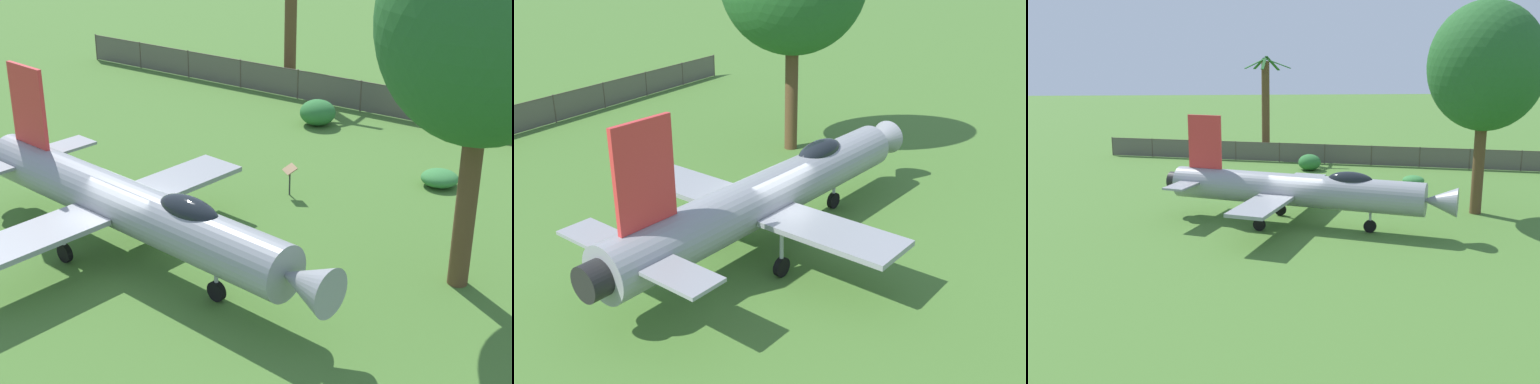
% 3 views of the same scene
% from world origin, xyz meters
% --- Properties ---
extents(ground_plane, '(200.00, 200.00, 0.00)m').
position_xyz_m(ground_plane, '(0.00, 0.00, 0.00)').
color(ground_plane, '#47722D').
extents(display_jet, '(9.66, 13.84, 5.29)m').
position_xyz_m(display_jet, '(0.14, 0.33, 1.82)').
color(display_jet, gray).
rests_on(display_jet, ground_plane).
extents(shrub_near_fence, '(1.38, 1.41, 0.62)m').
position_xyz_m(shrub_near_fence, '(-8.82, 8.52, 0.31)').
color(shrub_near_fence, '#387F3D').
rests_on(shrub_near_fence, ground_plane).
extents(info_plaque, '(0.72, 0.68, 1.14)m').
position_xyz_m(info_plaque, '(-6.22, 3.39, 0.85)').
color(info_plaque, '#333333').
rests_on(info_plaque, ground_plane).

